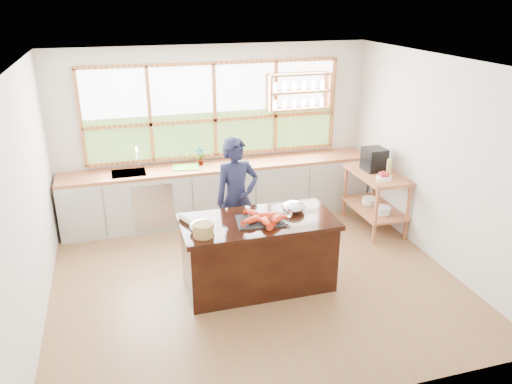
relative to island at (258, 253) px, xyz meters
name	(u,v)px	position (x,y,z in m)	size (l,w,h in m)	color
ground_plane	(254,277)	(0.00, 0.20, -0.45)	(5.00, 5.00, 0.00)	brown
room_shell	(244,135)	(0.02, 0.71, 1.30)	(5.02, 4.52, 2.71)	silver
back_counter	(220,191)	(-0.02, 2.14, 0.00)	(4.90, 0.63, 0.90)	#ACAAA3
right_shelf_unit	(376,191)	(2.19, 1.09, 0.15)	(0.62, 1.10, 0.90)	#AD623C
island	(258,253)	(0.00, 0.00, 0.00)	(1.85, 0.90, 0.90)	black
cook	(237,199)	(-0.06, 0.82, 0.39)	(0.62, 0.41, 1.69)	#171A36
potted_plant	(200,156)	(-0.30, 2.20, 0.60)	(0.16, 0.11, 0.30)	slate
cutting_board	(186,167)	(-0.54, 2.14, 0.45)	(0.40, 0.30, 0.01)	#5BB932
espresso_machine	(374,159)	(2.19, 1.23, 0.62)	(0.30, 0.32, 0.34)	black
wine_bottle	(389,168)	(2.24, 0.89, 0.58)	(0.07, 0.07, 0.27)	#B6C656
fruit_bowl	(384,176)	(2.14, 0.83, 0.49)	(0.22, 0.22, 0.11)	white
slate_board	(260,221)	(0.01, -0.06, 0.45)	(0.55, 0.40, 0.02)	black
lobster_pile	(263,218)	(0.03, -0.09, 0.50)	(0.52, 0.48, 0.08)	#E64E20
mixing_bowl_left	(202,226)	(-0.70, -0.11, 0.51)	(0.29, 0.29, 0.14)	silver
mixing_bowl_right	(293,207)	(0.48, 0.11, 0.51)	(0.29, 0.29, 0.14)	silver
wine_glass	(289,214)	(0.28, -0.28, 0.61)	(0.08, 0.08, 0.22)	silver
wicker_basket	(203,230)	(-0.71, -0.24, 0.52)	(0.23, 0.23, 0.15)	#A58247
parchment_roll	(187,219)	(-0.83, 0.16, 0.49)	(0.08, 0.08, 0.30)	silver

